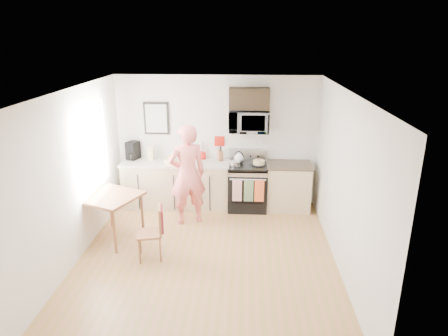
# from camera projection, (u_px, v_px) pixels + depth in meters

# --- Properties ---
(floor) EXTENTS (4.60, 4.60, 0.00)m
(floor) POSITION_uv_depth(u_px,v_px,m) (207.00, 259.00, 6.24)
(floor) COLOR olive
(floor) RESTS_ON ground
(back_wall) EXTENTS (4.00, 0.04, 2.60)m
(back_wall) POSITION_uv_depth(u_px,v_px,m) (217.00, 141.00, 8.00)
(back_wall) COLOR silver
(back_wall) RESTS_ON floor
(front_wall) EXTENTS (4.00, 0.04, 2.60)m
(front_wall) POSITION_uv_depth(u_px,v_px,m) (180.00, 270.00, 3.65)
(front_wall) COLOR silver
(front_wall) RESTS_ON floor
(left_wall) EXTENTS (0.04, 4.60, 2.60)m
(left_wall) POSITION_uv_depth(u_px,v_px,m) (72.00, 179.00, 5.93)
(left_wall) COLOR silver
(left_wall) RESTS_ON floor
(right_wall) EXTENTS (0.04, 4.60, 2.60)m
(right_wall) POSITION_uv_depth(u_px,v_px,m) (344.00, 184.00, 5.72)
(right_wall) COLOR silver
(right_wall) RESTS_ON floor
(ceiling) EXTENTS (4.00, 4.60, 0.04)m
(ceiling) POSITION_uv_depth(u_px,v_px,m) (204.00, 92.00, 5.41)
(ceiling) COLOR silver
(ceiling) RESTS_ON back_wall
(window) EXTENTS (0.06, 1.40, 1.50)m
(window) POSITION_uv_depth(u_px,v_px,m) (92.00, 148.00, 6.61)
(window) COLOR white
(window) RESTS_ON left_wall
(cabinet_left) EXTENTS (2.10, 0.60, 0.90)m
(cabinet_left) POSITION_uv_depth(u_px,v_px,m) (177.00, 185.00, 8.03)
(cabinet_left) COLOR tan
(cabinet_left) RESTS_ON floor
(countertop_left) EXTENTS (2.14, 0.64, 0.04)m
(countertop_left) POSITION_uv_depth(u_px,v_px,m) (176.00, 163.00, 7.88)
(countertop_left) COLOR beige
(countertop_left) RESTS_ON cabinet_left
(cabinet_right) EXTENTS (0.84, 0.60, 0.90)m
(cabinet_right) POSITION_uv_depth(u_px,v_px,m) (288.00, 187.00, 7.91)
(cabinet_right) COLOR tan
(cabinet_right) RESTS_ON floor
(countertop_right) EXTENTS (0.88, 0.64, 0.04)m
(countertop_right) POSITION_uv_depth(u_px,v_px,m) (289.00, 165.00, 7.76)
(countertop_right) COLOR black
(countertop_right) RESTS_ON cabinet_right
(range) EXTENTS (0.76, 0.70, 1.16)m
(range) POSITION_uv_depth(u_px,v_px,m) (248.00, 188.00, 7.94)
(range) COLOR black
(range) RESTS_ON floor
(microwave) EXTENTS (0.76, 0.51, 0.42)m
(microwave) POSITION_uv_depth(u_px,v_px,m) (249.00, 121.00, 7.61)
(microwave) COLOR #ADADB2
(microwave) RESTS_ON back_wall
(upper_cabinet) EXTENTS (0.76, 0.35, 0.40)m
(upper_cabinet) POSITION_uv_depth(u_px,v_px,m) (249.00, 99.00, 7.52)
(upper_cabinet) COLOR black
(upper_cabinet) RESTS_ON back_wall
(wall_art) EXTENTS (0.50, 0.04, 0.65)m
(wall_art) POSITION_uv_depth(u_px,v_px,m) (156.00, 118.00, 7.90)
(wall_art) COLOR black
(wall_art) RESTS_ON back_wall
(wall_trivet) EXTENTS (0.20, 0.02, 0.20)m
(wall_trivet) POSITION_uv_depth(u_px,v_px,m) (219.00, 141.00, 7.98)
(wall_trivet) COLOR #A4150E
(wall_trivet) RESTS_ON back_wall
(person) EXTENTS (0.80, 0.68, 1.87)m
(person) POSITION_uv_depth(u_px,v_px,m) (187.00, 175.00, 7.18)
(person) COLOR #CD4038
(person) RESTS_ON floor
(dining_table) EXTENTS (0.97, 0.97, 0.80)m
(dining_table) POSITION_uv_depth(u_px,v_px,m) (111.00, 201.00, 6.63)
(dining_table) COLOR brown
(dining_table) RESTS_ON floor
(chair) EXTENTS (0.48, 0.44, 0.87)m
(chair) POSITION_uv_depth(u_px,v_px,m) (157.00, 225.00, 6.13)
(chair) COLOR brown
(chair) RESTS_ON floor
(knife_block) EXTENTS (0.14, 0.15, 0.20)m
(knife_block) POSITION_uv_depth(u_px,v_px,m) (220.00, 156.00, 7.93)
(knife_block) COLOR brown
(knife_block) RESTS_ON countertop_left
(utensil_crock) EXTENTS (0.12, 0.12, 0.36)m
(utensil_crock) POSITION_uv_depth(u_px,v_px,m) (203.00, 152.00, 8.01)
(utensil_crock) COLOR #A4150E
(utensil_crock) RESTS_ON countertop_left
(fruit_bowl) EXTENTS (0.23, 0.23, 0.10)m
(fruit_bowl) POSITION_uv_depth(u_px,v_px,m) (170.00, 159.00, 7.94)
(fruit_bowl) COLOR white
(fruit_bowl) RESTS_ON countertop_left
(milk_carton) EXTENTS (0.11, 0.11, 0.28)m
(milk_carton) POSITION_uv_depth(u_px,v_px,m) (151.00, 153.00, 7.96)
(milk_carton) COLOR #D4B87F
(milk_carton) RESTS_ON countertop_left
(coffee_maker) EXTENTS (0.28, 0.33, 0.36)m
(coffee_maker) POSITION_uv_depth(u_px,v_px,m) (133.00, 151.00, 8.00)
(coffee_maker) COLOR black
(coffee_maker) RESTS_ON countertop_left
(bread_bag) EXTENTS (0.29, 0.25, 0.10)m
(bread_bag) POSITION_uv_depth(u_px,v_px,m) (172.00, 162.00, 7.70)
(bread_bag) COLOR #D7B471
(bread_bag) RESTS_ON countertop_left
(cake) EXTENTS (0.28, 0.28, 0.09)m
(cake) POSITION_uv_depth(u_px,v_px,m) (259.00, 163.00, 7.74)
(cake) COLOR black
(cake) RESTS_ON range
(kettle) EXTENTS (0.19, 0.19, 0.24)m
(kettle) POSITION_uv_depth(u_px,v_px,m) (239.00, 158.00, 7.85)
(kettle) COLOR white
(kettle) RESTS_ON range
(pot) EXTENTS (0.19, 0.31, 0.09)m
(pot) POSITION_uv_depth(u_px,v_px,m) (235.00, 164.00, 7.67)
(pot) COLOR #ADADB2
(pot) RESTS_ON range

